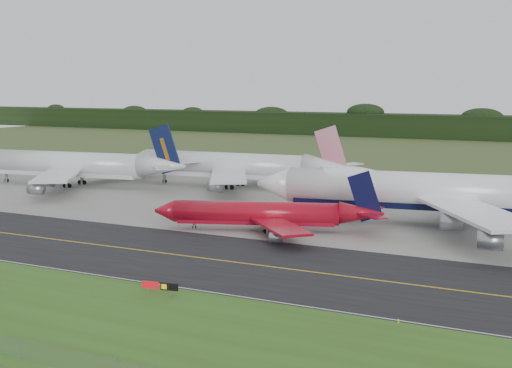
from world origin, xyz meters
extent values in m
plane|color=#405125|center=(0.00, 0.00, 0.00)|extent=(600.00, 600.00, 0.00)
cube|color=#305519|center=(0.00, -35.00, 0.01)|extent=(400.00, 30.00, 0.01)
cube|color=black|center=(0.00, -4.00, 0.01)|extent=(400.00, 32.00, 0.02)
cube|color=gray|center=(0.00, 51.00, 0.01)|extent=(400.00, 78.00, 0.01)
cube|color=gold|center=(0.00, -4.00, 0.03)|extent=(400.00, 0.40, 0.00)
cube|color=silver|center=(0.00, -19.50, 0.03)|extent=(400.00, 0.25, 0.00)
cube|color=black|center=(0.00, 275.00, 6.00)|extent=(700.00, 24.00, 12.00)
cylinder|color=white|center=(25.17, 38.79, 6.80)|extent=(55.67, 15.32, 7.02)
cube|color=black|center=(25.17, 38.79, 4.52)|extent=(52.68, 13.17, 2.46)
cone|color=white|center=(-5.55, 34.07, 6.80)|extent=(7.89, 7.98, 7.02)
ellipsoid|color=white|center=(9.88, 36.44, 8.73)|extent=(15.05, 8.07, 4.47)
cube|color=white|center=(37.02, 24.79, 5.57)|extent=(25.66, 31.54, 0.60)
cube|color=white|center=(32.28, 55.69, 5.57)|extent=(18.34, 32.81, 0.60)
cylinder|color=gray|center=(32.66, 24.81, 3.65)|extent=(4.23, 3.49, 2.95)
cylinder|color=gray|center=(28.12, 54.37, 3.65)|extent=(4.23, 3.49, 2.95)
cylinder|color=gray|center=(40.99, 12.33, 3.65)|extent=(4.23, 3.49, 2.95)
cylinder|color=gray|center=(32.32, 68.76, 3.65)|extent=(4.23, 3.49, 2.95)
cylinder|color=black|center=(4.42, 35.60, 0.63)|extent=(1.33, 0.75, 1.26)
cylinder|color=slate|center=(30.12, 35.64, 2.35)|extent=(1.12, 1.12, 4.69)
cylinder|color=black|center=(30.12, 35.64, 0.63)|extent=(1.34, 0.82, 1.26)
cylinder|color=slate|center=(28.95, 43.27, 2.35)|extent=(1.12, 1.12, 4.69)
cylinder|color=black|center=(28.95, 43.27, 0.63)|extent=(1.34, 0.82, 1.26)
cylinder|color=maroon|center=(-2.07, 18.92, 3.40)|extent=(30.40, 14.43, 4.17)
cube|color=maroon|center=(-2.07, 18.92, 2.05)|extent=(28.59, 12.92, 1.46)
cone|color=maroon|center=(-18.37, 13.01, 3.40)|extent=(5.04, 5.23, 4.17)
cone|color=maroon|center=(16.24, 25.56, 3.72)|extent=(9.07, 6.69, 4.17)
cube|color=maroon|center=(5.82, 12.66, 2.67)|extent=(16.06, 16.08, 0.47)
cube|color=maroon|center=(-0.03, 28.79, 2.67)|extent=(7.06, 17.59, 0.47)
cube|color=black|center=(16.78, 25.76, 6.86)|extent=(6.30, 2.56, 9.49)
cylinder|color=gray|center=(6.93, 8.69, 1.53)|extent=(2.74, 2.42, 1.75)
cylinder|color=gray|center=(-1.72, 32.55, 1.53)|extent=(2.74, 2.42, 1.75)
cylinder|color=black|center=(-13.08, 14.93, 0.38)|extent=(0.82, 0.57, 0.75)
cylinder|color=slate|center=(1.03, 17.61, 1.08)|extent=(0.75, 0.75, 2.15)
cylinder|color=black|center=(1.03, 17.61, 0.38)|extent=(0.83, 0.61, 0.75)
cylinder|color=slate|center=(-0.54, 21.92, 1.08)|extent=(0.75, 0.75, 2.15)
cylinder|color=black|center=(-0.54, 21.92, 0.38)|extent=(0.83, 0.61, 0.75)
cylinder|color=silver|center=(-76.63, 49.55, 6.03)|extent=(48.47, 13.00, 6.46)
cube|color=silver|center=(-76.63, 49.55, 3.93)|extent=(45.87, 11.07, 2.26)
cone|color=silver|center=(-46.56, 53.72, 6.51)|extent=(13.44, 8.14, 6.46)
cube|color=silver|center=(-66.04, 36.52, 4.90)|extent=(22.88, 28.82, 0.57)
cube|color=silver|center=(-69.99, 64.96, 4.90)|extent=(16.73, 29.99, 0.57)
cube|color=#0D1539|center=(-45.84, 53.82, 10.77)|extent=(9.02, 1.75, 13.03)
cylinder|color=gray|center=(-69.85, 36.62, 3.13)|extent=(3.86, 3.17, 2.71)
cylinder|color=gray|center=(-73.63, 63.83, 3.13)|extent=(3.86, 3.17, 2.71)
cylinder|color=gray|center=(-62.37, 25.06, 3.13)|extent=(3.86, 3.17, 2.71)
cylinder|color=gray|center=(-69.58, 76.99, 3.13)|extent=(3.86, 3.17, 2.71)
cylinder|color=black|center=(-94.71, 47.04, 0.58)|extent=(1.22, 0.68, 1.16)
cylinder|color=slate|center=(-72.33, 46.56, 2.04)|extent=(1.02, 1.02, 4.09)
cylinder|color=black|center=(-72.33, 46.56, 0.58)|extent=(1.23, 0.74, 1.16)
cylinder|color=slate|center=(-73.31, 53.59, 2.04)|extent=(1.02, 1.02, 4.09)
cylinder|color=black|center=(-73.31, 53.59, 0.58)|extent=(1.23, 0.74, 1.16)
cylinder|color=silver|center=(-36.49, 66.78, 6.04)|extent=(47.03, 9.64, 6.49)
cube|color=white|center=(-36.49, 66.78, 3.93)|extent=(44.59, 7.86, 2.27)
cone|color=silver|center=(-62.69, 64.99, 6.04)|extent=(6.26, 6.87, 6.49)
cone|color=silver|center=(-7.05, 68.78, 6.52)|extent=(12.73, 7.31, 6.49)
cube|color=silver|center=(-27.42, 53.99, 4.90)|extent=(20.30, 27.49, 0.58)
cube|color=silver|center=(-29.23, 80.67, 4.90)|extent=(17.50, 27.99, 0.58)
cube|color=#B00C35|center=(-6.32, 68.83, 10.73)|extent=(8.96, 1.12, 12.89)
cylinder|color=gray|center=(-27.37, 47.58, 3.13)|extent=(3.72, 2.96, 2.72)
cylinder|color=gray|center=(-30.06, 87.03, 3.13)|extent=(3.72, 2.96, 2.72)
cylinder|color=black|center=(-54.19, 65.57, 0.58)|extent=(1.20, 0.60, 1.17)
cylinder|color=slate|center=(-32.52, 63.47, 2.05)|extent=(0.97, 0.97, 4.09)
cylinder|color=black|center=(-32.52, 63.47, 0.58)|extent=(1.20, 0.66, 1.17)
cylinder|color=slate|center=(-33.00, 70.59, 2.05)|extent=(0.97, 0.97, 4.09)
cylinder|color=black|center=(-33.00, 70.59, 0.58)|extent=(1.20, 0.66, 1.17)
cylinder|color=slate|center=(4.00, -23.82, 0.37)|extent=(0.13, 0.13, 0.74)
cylinder|color=slate|center=(7.13, -23.33, 0.37)|extent=(0.13, 0.13, 0.74)
cube|color=#AC0D13|center=(4.31, -23.77, 1.21)|extent=(2.32, 0.55, 0.95)
cube|color=black|center=(6.29, -23.46, 1.21)|extent=(1.07, 0.35, 0.95)
cube|color=black|center=(7.54, -23.26, 1.21)|extent=(1.28, 0.38, 0.95)
cylinder|color=yellow|center=(3.26, -20.50, 0.25)|extent=(0.16, 0.16, 0.50)
cylinder|color=yellow|center=(36.21, -20.50, 0.25)|extent=(0.16, 0.16, 0.50)
camera|label=1|loc=(57.14, -97.41, 26.78)|focal=50.00mm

